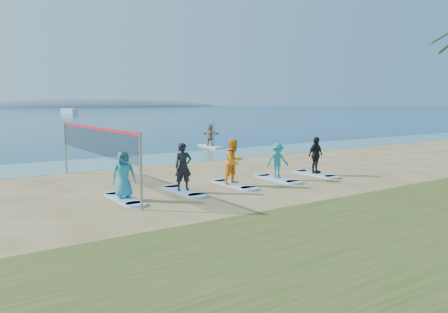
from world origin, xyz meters
TOP-DOWN VIEW (x-y plane):
  - ground at (0.00, 0.00)m, footprint 600.00×600.00m
  - shallow_water at (0.00, 10.50)m, footprint 600.00×600.00m
  - island_ridge at (95.00, 300.00)m, footprint 220.00×56.00m
  - volleyball_net at (-6.47, 3.80)m, footprint 0.09×9.09m
  - paddleboard at (5.95, 14.68)m, footprint 0.97×3.05m
  - paddleboarder at (5.95, 14.68)m, footprint 1.06×1.63m
  - boat_offshore_b at (23.21, 119.19)m, footprint 3.43×6.76m
  - surfboard_0 at (-6.39, 0.99)m, footprint 0.70×2.20m
  - student_0 at (-6.39, 0.99)m, footprint 0.89×0.66m
  - surfboard_1 at (-4.01, 0.99)m, footprint 0.70×2.20m
  - student_1 at (-4.01, 0.99)m, footprint 0.74×0.56m
  - surfboard_2 at (-1.63, 0.99)m, footprint 0.70×2.20m
  - student_2 at (-1.63, 0.99)m, footprint 1.01×0.85m
  - surfboard_3 at (0.75, 0.99)m, footprint 0.70×2.20m
  - student_3 at (0.75, 0.99)m, footprint 1.14×0.88m
  - surfboard_4 at (3.13, 0.99)m, footprint 0.70×2.20m
  - student_4 at (3.13, 0.99)m, footprint 1.06×0.57m

SIDE VIEW (x-z plane):
  - ground at x=0.00m, z-range 0.00..0.00m
  - island_ridge at x=95.00m, z-range -9.00..9.00m
  - boat_offshore_b at x=23.21m, z-range -0.80..0.80m
  - shallow_water at x=0.00m, z-range 0.01..0.01m
  - surfboard_0 at x=-6.39m, z-range 0.00..0.09m
  - surfboard_1 at x=-4.01m, z-range 0.00..0.09m
  - surfboard_2 at x=-1.63m, z-range 0.00..0.09m
  - surfboard_3 at x=0.75m, z-range 0.00..0.09m
  - surfboard_4 at x=3.13m, z-range 0.00..0.09m
  - paddleboard at x=5.95m, z-range 0.00..0.12m
  - student_3 at x=0.75m, z-range 0.09..1.65m
  - student_0 at x=-6.39m, z-range 0.09..1.74m
  - student_4 at x=3.13m, z-range 0.09..1.82m
  - paddleboarder at x=5.95m, z-range 0.12..1.80m
  - student_1 at x=-4.01m, z-range 0.09..1.90m
  - student_2 at x=-1.63m, z-range 0.09..1.94m
  - volleyball_net at x=-6.47m, z-range 0.65..3.15m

